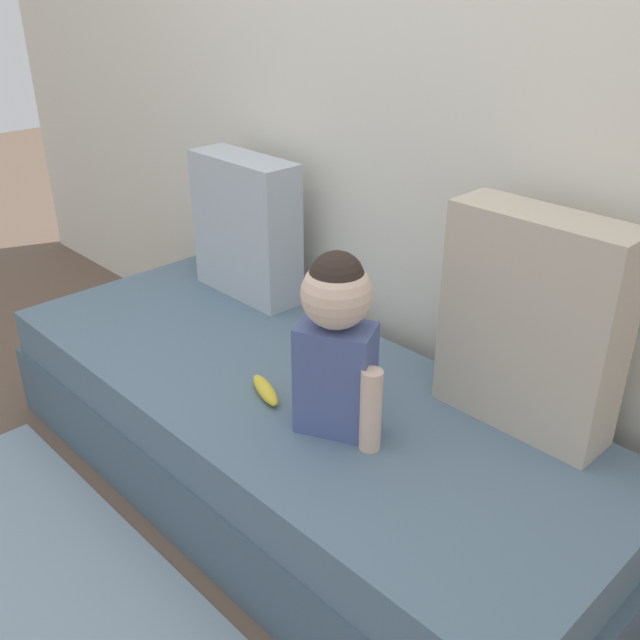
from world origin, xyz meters
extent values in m
plane|color=brown|center=(0.00, 0.00, 0.00)|extent=(12.00, 12.00, 0.00)
cube|color=silver|center=(0.00, 0.55, 1.19)|extent=(5.32, 0.10, 2.38)
cube|color=#495F70|center=(0.00, 0.00, 0.13)|extent=(2.12, 0.83, 0.26)
cube|color=slate|center=(0.00, 0.00, 0.34)|extent=(2.06, 0.81, 0.16)
cube|color=#B2BCC6|center=(-0.58, 0.32, 0.68)|extent=(0.44, 0.16, 0.51)
cube|color=#C1B29E|center=(0.58, 0.32, 0.71)|extent=(0.47, 0.16, 0.59)
cube|color=#4C5B93|center=(0.26, -0.07, 0.57)|extent=(0.23, 0.20, 0.30)
sphere|color=beige|center=(0.26, -0.07, 0.81)|extent=(0.18, 0.18, 0.18)
sphere|color=#2D231E|center=(0.26, -0.07, 0.85)|extent=(0.14, 0.14, 0.14)
cylinder|color=beige|center=(0.14, -0.07, 0.53)|extent=(0.06, 0.06, 0.23)
cylinder|color=beige|center=(0.39, -0.07, 0.53)|extent=(0.06, 0.06, 0.23)
ellipsoid|color=yellow|center=(0.02, -0.11, 0.44)|extent=(0.17, 0.10, 0.04)
camera|label=1|loc=(1.37, -1.20, 1.54)|focal=40.05mm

